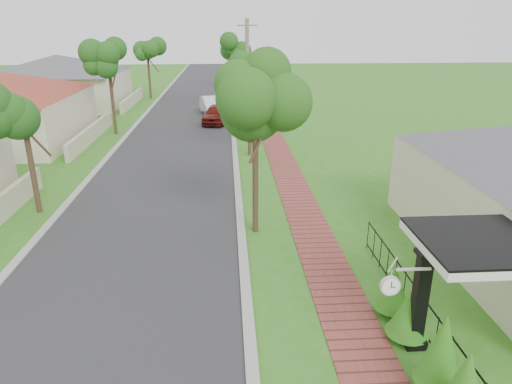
# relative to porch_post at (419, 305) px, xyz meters

# --- Properties ---
(ground) EXTENTS (160.00, 160.00, 0.00)m
(ground) POSITION_rel_porch_post_xyz_m (-4.55, 1.00, -1.12)
(ground) COLOR #31711A
(ground) RESTS_ON ground
(road) EXTENTS (7.00, 120.00, 0.02)m
(road) POSITION_rel_porch_post_xyz_m (-7.55, 21.00, -1.12)
(road) COLOR #28282B
(road) RESTS_ON ground
(kerb_right) EXTENTS (0.30, 120.00, 0.10)m
(kerb_right) POSITION_rel_porch_post_xyz_m (-3.90, 21.00, -1.12)
(kerb_right) COLOR #9E9E99
(kerb_right) RESTS_ON ground
(kerb_left) EXTENTS (0.30, 120.00, 0.10)m
(kerb_left) POSITION_rel_porch_post_xyz_m (-11.20, 21.00, -1.12)
(kerb_left) COLOR #9E9E99
(kerb_left) RESTS_ON ground
(sidewalk) EXTENTS (1.50, 120.00, 0.03)m
(sidewalk) POSITION_rel_porch_post_xyz_m (-1.30, 21.00, -1.12)
(sidewalk) COLOR brown
(sidewalk) RESTS_ON ground
(porch_post) EXTENTS (0.48, 0.48, 2.52)m
(porch_post) POSITION_rel_porch_post_xyz_m (0.00, 0.00, 0.00)
(porch_post) COLOR black
(porch_post) RESTS_ON ground
(picket_fence) EXTENTS (0.03, 8.02, 1.00)m
(picket_fence) POSITION_rel_porch_post_xyz_m (0.35, 1.00, -0.59)
(picket_fence) COLOR black
(picket_fence) RESTS_ON ground
(street_trees) EXTENTS (10.70, 37.65, 5.89)m
(street_trees) POSITION_rel_porch_post_xyz_m (-7.42, 27.84, 3.42)
(street_trees) COLOR #382619
(street_trees) RESTS_ON ground
(hedge_row) EXTENTS (0.91, 4.50, 1.97)m
(hedge_row) POSITION_rel_porch_post_xyz_m (-0.10, -0.67, -0.34)
(hedge_row) COLOR #2B6B15
(hedge_row) RESTS_ON ground
(far_house_grey) EXTENTS (15.56, 15.56, 4.60)m
(far_house_grey) POSITION_rel_porch_post_xyz_m (-19.52, 35.00, 1.22)
(far_house_grey) COLOR beige
(far_house_grey) RESTS_ON ground
(parked_car_red) EXTENTS (2.42, 4.39, 1.41)m
(parked_car_red) POSITION_rel_porch_post_xyz_m (-5.12, 26.20, -0.41)
(parked_car_red) COLOR #5E120E
(parked_car_red) RESTS_ON ground
(parked_car_white) EXTENTS (2.42, 4.65, 1.46)m
(parked_car_white) POSITION_rel_porch_post_xyz_m (-5.55, 29.80, -0.39)
(parked_car_white) COLOR white
(parked_car_white) RESTS_ON ground
(near_tree) EXTENTS (2.37, 2.37, 6.07)m
(near_tree) POSITION_rel_porch_post_xyz_m (-3.37, 6.60, 3.73)
(near_tree) COLOR #382619
(near_tree) RESTS_ON ground
(utility_pole) EXTENTS (1.20, 0.24, 7.51)m
(utility_pole) POSITION_rel_porch_post_xyz_m (-3.01, 20.14, 2.69)
(utility_pole) COLOR gray
(utility_pole) RESTS_ON ground
(station_clock) EXTENTS (1.07, 0.13, 0.64)m
(station_clock) POSITION_rel_porch_post_xyz_m (-0.87, -0.40, 0.83)
(station_clock) COLOR silver
(station_clock) RESTS_ON ground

